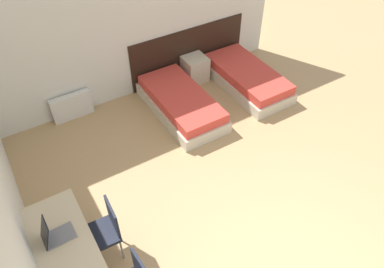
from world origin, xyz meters
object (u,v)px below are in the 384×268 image
(nightstand, at_px, (195,69))
(bed_near_window, at_px, (181,103))
(chair_near_laptop, at_px, (105,229))
(bed_near_door, at_px, (247,78))
(laptop, at_px, (54,235))

(nightstand, bearing_deg, bed_near_window, -135.62)
(bed_near_window, bearing_deg, chair_near_laptop, -138.49)
(bed_near_door, xyz_separation_m, chair_near_laptop, (-3.62, -1.91, 0.31))
(bed_near_door, height_order, chair_near_laptop, chair_near_laptop)
(laptop, bearing_deg, nightstand, 36.58)
(bed_near_door, xyz_separation_m, laptop, (-4.14, -1.92, 0.64))
(chair_near_laptop, bearing_deg, bed_near_door, 30.40)
(nightstand, xyz_separation_m, chair_near_laptop, (-2.89, -2.62, 0.25))
(bed_near_window, bearing_deg, laptop, -144.39)
(bed_near_window, relative_size, nightstand, 3.67)
(laptop, bearing_deg, chair_near_laptop, -0.08)
(nightstand, distance_m, chair_near_laptop, 3.91)
(nightstand, distance_m, laptop, 4.35)
(bed_near_window, xyz_separation_m, chair_near_laptop, (-2.15, -1.91, 0.31))
(bed_near_door, distance_m, nightstand, 1.03)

